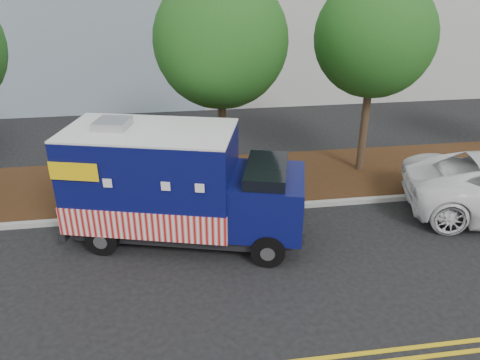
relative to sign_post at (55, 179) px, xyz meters
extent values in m
plane|color=black|center=(3.04, -1.90, -1.20)|extent=(120.00, 120.00, 0.00)
cube|color=#9E9E99|center=(3.04, -0.50, -1.12)|extent=(120.00, 0.18, 0.15)
cube|color=black|center=(3.04, 1.60, -1.12)|extent=(120.00, 4.00, 0.15)
cylinder|color=#38281C|center=(4.96, 1.70, 0.60)|extent=(0.26, 0.26, 3.60)
sphere|color=#1F5718|center=(4.96, 1.70, 3.41)|extent=(4.03, 4.03, 4.03)
cylinder|color=#38281C|center=(9.77, 1.69, 0.64)|extent=(0.26, 0.26, 3.68)
sphere|color=#1F5718|center=(9.77, 1.69, 3.42)|extent=(3.76, 3.76, 3.76)
cube|color=#473828|center=(0.00, 0.00, 0.00)|extent=(0.06, 0.06, 2.40)
cube|color=black|center=(3.65, -1.70, -0.78)|extent=(5.86, 3.30, 0.28)
cube|color=#0A0E4C|center=(2.79, -1.46, 0.59)|extent=(4.63, 3.31, 2.38)
cube|color=#B70C0B|center=(2.79, -1.46, -0.26)|extent=(4.68, 3.38, 0.74)
cube|color=white|center=(2.79, -1.46, 1.80)|extent=(4.63, 3.31, 0.06)
cube|color=#B7B7BA|center=(1.93, -1.23, 1.93)|extent=(0.98, 0.98, 0.22)
cube|color=#0A0E4C|center=(5.66, -2.26, 0.04)|extent=(2.29, 2.53, 1.39)
cube|color=black|center=(5.61, -2.25, 0.71)|extent=(1.47, 2.13, 0.65)
cube|color=black|center=(6.54, -2.50, -0.43)|extent=(0.61, 1.93, 0.30)
cube|color=black|center=(0.73, -0.90, -0.75)|extent=(0.77, 2.20, 0.28)
cube|color=#B7B7BA|center=(0.76, -0.90, 0.64)|extent=(0.51, 1.73, 1.89)
cube|color=#B7B7BA|center=(3.39, -0.41, 0.64)|extent=(1.73, 0.51, 1.09)
cube|color=yellow|center=(1.04, -2.21, 1.13)|extent=(1.15, 0.34, 0.45)
cube|color=yellow|center=(1.67, 0.07, 1.13)|extent=(1.15, 0.34, 0.45)
cylinder|color=black|center=(5.48, -3.26, -0.78)|extent=(0.88, 0.49, 0.83)
cylinder|color=black|center=(6.02, -1.31, -0.78)|extent=(0.88, 0.49, 0.83)
cylinder|color=black|center=(1.47, -2.15, -0.78)|extent=(0.88, 0.49, 0.83)
cylinder|color=black|center=(2.01, -0.20, -0.78)|extent=(0.88, 0.49, 0.83)
camera|label=1|loc=(3.41, -12.57, 5.56)|focal=35.00mm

